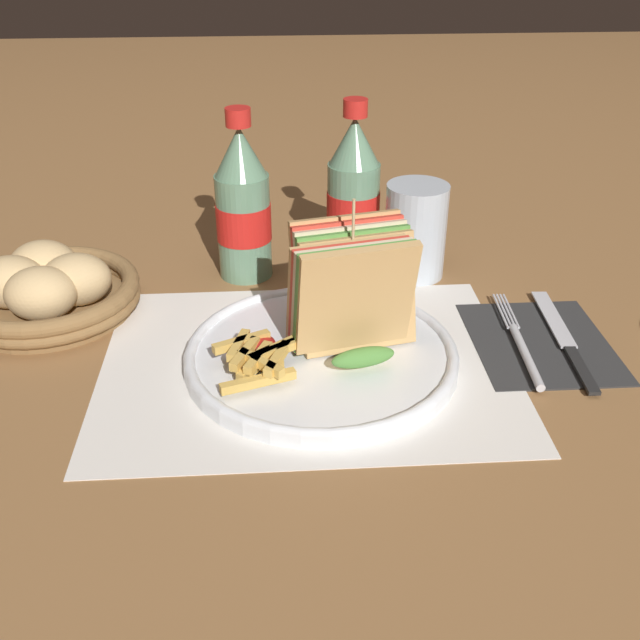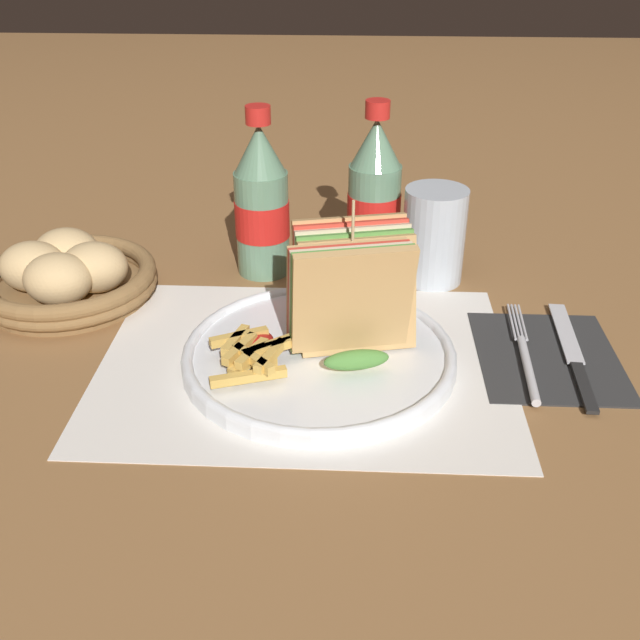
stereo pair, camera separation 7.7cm
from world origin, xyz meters
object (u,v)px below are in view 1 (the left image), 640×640
(fork, at_px, (522,347))
(bread_basket, at_px, (46,290))
(knife, at_px, (564,339))
(coke_bottle_far, at_px, (353,195))
(glass_near, at_px, (415,236))
(plate_main, at_px, (321,355))
(coke_bottle_near, at_px, (243,207))
(club_sandwich, at_px, (352,291))

(fork, xyz_separation_m, bread_basket, (-0.52, 0.13, 0.02))
(knife, bearing_deg, bread_basket, 172.45)
(fork, height_order, bread_basket, bread_basket)
(coke_bottle_far, bearing_deg, fork, -57.29)
(coke_bottle_far, bearing_deg, glass_near, -32.19)
(plate_main, xyz_separation_m, coke_bottle_near, (-0.08, 0.21, 0.08))
(bread_basket, bearing_deg, coke_bottle_far, 17.48)
(knife, height_order, coke_bottle_far, coke_bottle_far)
(glass_near, bearing_deg, coke_bottle_far, 147.81)
(coke_bottle_near, height_order, coke_bottle_far, same)
(bread_basket, bearing_deg, fork, -13.69)
(bread_basket, bearing_deg, coke_bottle_near, 20.02)
(knife, distance_m, coke_bottle_far, 0.32)
(fork, bearing_deg, coke_bottle_near, 147.96)
(knife, relative_size, coke_bottle_far, 0.99)
(knife, relative_size, bread_basket, 1.00)
(club_sandwich, distance_m, bread_basket, 0.36)
(plate_main, distance_m, knife, 0.26)
(coke_bottle_near, xyz_separation_m, coke_bottle_far, (0.14, 0.03, 0.00))
(coke_bottle_near, xyz_separation_m, glass_near, (0.21, -0.01, -0.04))
(plate_main, distance_m, bread_basket, 0.33)
(knife, height_order, bread_basket, bread_basket)
(knife, bearing_deg, plate_main, -172.18)
(fork, height_order, knife, fork)
(plate_main, xyz_separation_m, knife, (0.26, 0.02, -0.00))
(fork, bearing_deg, plate_main, -175.44)
(plate_main, distance_m, coke_bottle_far, 0.26)
(coke_bottle_near, distance_m, glass_near, 0.22)
(knife, distance_m, coke_bottle_near, 0.40)
(knife, height_order, glass_near, glass_near)
(fork, relative_size, bread_basket, 0.93)
(plate_main, distance_m, coke_bottle_near, 0.24)
(coke_bottle_far, relative_size, glass_near, 1.78)
(knife, xyz_separation_m, coke_bottle_near, (-0.35, 0.19, 0.08))
(plate_main, height_order, fork, plate_main)
(coke_bottle_far, bearing_deg, knife, -47.43)
(fork, bearing_deg, bread_basket, 169.70)
(coke_bottle_far, xyz_separation_m, bread_basket, (-0.36, -0.11, -0.06))
(glass_near, xyz_separation_m, bread_basket, (-0.44, -0.07, -0.02))
(plate_main, xyz_separation_m, glass_near, (0.13, 0.20, 0.04))
(club_sandwich, bearing_deg, coke_bottle_far, 83.74)
(club_sandwich, xyz_separation_m, coke_bottle_far, (0.03, 0.23, 0.01))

